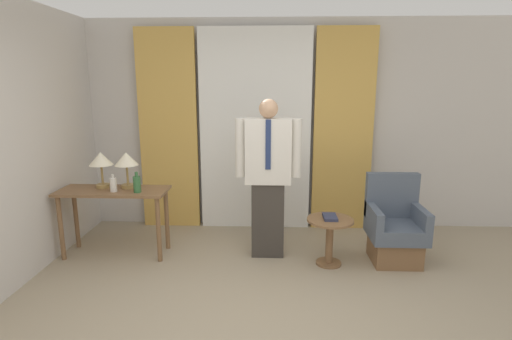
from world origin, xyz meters
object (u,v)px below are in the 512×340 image
Objects in this scene: table_lamp_right at (126,161)px; bottle_near_edge at (137,184)px; desk at (114,201)px; book at (330,217)px; armchair at (395,230)px; bottle_by_lamp at (113,184)px; person at (268,174)px; side_table at (330,234)px; table_lamp_left at (101,161)px.

table_lamp_right is 1.80× the size of bottle_near_edge.
book is at bearing -3.69° from desk.
bottle_near_edge is 2.82m from armchair.
bottle_by_lamp reaches higher than armchair.
person is at bearing 3.99° from bottle_by_lamp.
book is at bearing -171.19° from armchair.
side_table is at bearing -18.08° from person.
desk is at bearing 175.84° from side_table.
table_lamp_left is 0.33m from bottle_by_lamp.
bottle_by_lamp is at bearing -61.47° from desk.
bottle_near_edge reaches higher than desk.
side_table is at bearing -5.81° from table_lamp_left.
desk is 1.27× the size of armchair.
person reaches higher than side_table.
table_lamp_right is 0.29m from bottle_by_lamp.
armchair is at bearing 10.35° from side_table.
bottle_near_edge is 1.41m from person.
desk is 0.46m from table_lamp_left.
table_lamp_left is 1.80× the size of bottle_near_edge.
table_lamp_left reaches higher than bottle_near_edge.
table_lamp_left is 2.62m from side_table.
bottle_by_lamp is (-0.10, -0.16, -0.22)m from table_lamp_right.
table_lamp_right reaches higher than bottle_by_lamp.
desk is 6.24× the size of bottle_by_lamp.
bottle_by_lamp is at bearing -40.63° from table_lamp_left.
bottle_by_lamp is 0.85× the size of book.
book is (2.36, -0.15, -0.10)m from desk.
side_table is at bearing -87.09° from book.
desk is at bearing 162.70° from bottle_near_edge.
book is (2.51, -0.24, -0.53)m from table_lamp_left.
person is 3.42× the size of side_table.
table_lamp_left is 0.43× the size of armchair.
person is at bearing -1.25° from table_lamp_left.
table_lamp_right is 0.43× the size of armchair.
desk reaches higher than side_table.
armchair is (3.22, -0.12, -0.71)m from table_lamp_left.
table_lamp_left is 1.85m from person.
bottle_near_edge is 0.24× the size of armchair.
bottle_near_edge is 0.27m from bottle_by_lamp.
bottle_near_edge is 0.99× the size of book.
book is (2.22, -0.24, -0.53)m from table_lamp_right.
book is (2.32, -0.08, -0.31)m from bottle_by_lamp.
table_lamp_right is at bearing 0.00° from table_lamp_left.
bottle_by_lamp is 2.35m from book.
table_lamp_left is 3.30m from armchair.
table_lamp_right reaches higher than book.
bottle_near_edge is at bearing -4.77° from bottle_by_lamp.
armchair is 4.16× the size of book.
table_lamp_right is at bearing 177.58° from armchair.
person reaches higher than bottle_near_edge.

